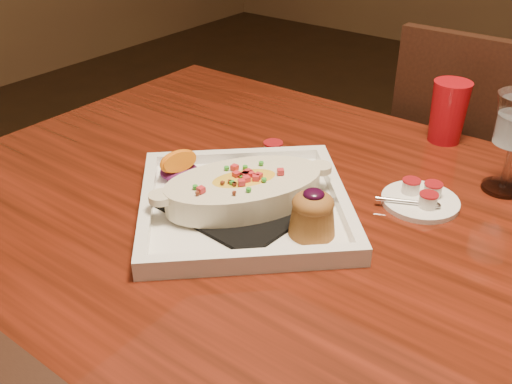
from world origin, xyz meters
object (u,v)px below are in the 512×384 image
Objects in this scene: table at (361,296)px; plate at (248,197)px; red_tumbler at (448,112)px; chair_far at (480,204)px; saucer at (420,199)px.

plate is (-0.19, -0.04, 0.13)m from table.
plate is at bearing -169.07° from table.
table is at bearing -83.55° from red_tumbler.
chair_far is 0.38m from red_tumbler.
red_tumbler is (0.14, 0.44, 0.03)m from plate.
chair_far reaches higher than plate.
plate is at bearing -137.43° from saucer.
plate reaches higher than saucer.
chair_far reaches higher than saucer.
chair_far reaches higher than table.
chair_far is at bearing 31.23° from plate.
table is 0.43m from red_tumbler.
table is 3.34× the size of plate.
chair_far is 0.54m from saucer.
saucer reaches higher than table.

